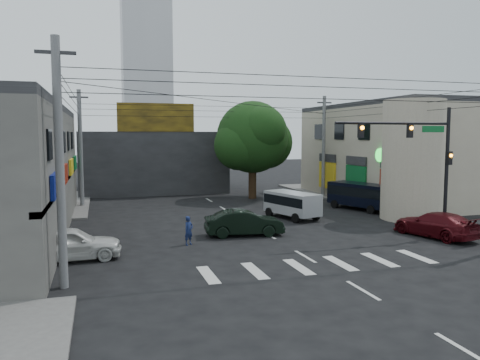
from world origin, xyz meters
name	(u,v)px	position (x,y,z in m)	size (l,w,h in m)	color
ground	(281,243)	(0.00, 0.00, 0.00)	(160.00, 160.00, 0.00)	black
sidewalk_far_right	(381,191)	(18.00, 18.00, 0.07)	(16.00, 16.00, 0.15)	#514F4C
building_right	(415,154)	(18.00, 13.00, 4.00)	(14.00, 18.00, 8.00)	#9F927E
corner_column	(412,160)	(11.00, 4.00, 4.00)	(4.00, 4.00, 8.00)	#9F927E
building_far	(151,161)	(-4.00, 26.00, 3.00)	(14.00, 10.00, 6.00)	#232326
billboard	(156,117)	(-4.00, 21.10, 7.30)	(7.00, 0.30, 2.60)	olive
tower_distant	(146,50)	(0.00, 70.00, 22.00)	(9.00, 9.00, 44.00)	silver
street_tree	(253,137)	(4.00, 17.00, 5.47)	(6.40, 6.40, 8.70)	black
traffic_gantry	(422,151)	(7.82, -1.00, 4.83)	(7.10, 0.35, 7.20)	black
utility_pole_near_left	(60,165)	(-10.50, -4.50, 4.60)	(0.32, 0.32, 9.20)	#59595B
utility_pole_far_left	(81,149)	(-10.50, 16.00, 4.60)	(0.32, 0.32, 9.20)	#59595B
utility_pole_far_right	(324,147)	(10.50, 16.00, 4.60)	(0.32, 0.32, 9.20)	#59595B
dark_sedan	(244,223)	(-1.36, 2.27, 0.73)	(4.57, 2.02, 1.46)	black
white_compact	(70,244)	(-10.50, -0.51, 0.77)	(4.61, 2.03, 1.54)	silver
maroon_sedan	(435,224)	(8.73, -1.19, 0.71)	(3.05, 5.21, 1.42)	#42090E
silver_minivan	(292,206)	(3.38, 6.51, 0.90)	(2.88, 4.49, 1.79)	#B5B8BD
navy_van	(361,197)	(9.86, 8.46, 1.01)	(3.54, 5.42, 2.03)	black
traffic_officer	(189,231)	(-4.78, 0.92, 0.75)	(0.66, 0.61, 1.50)	#15214B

